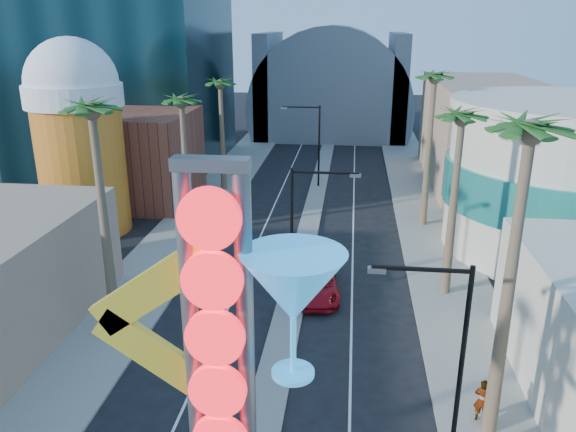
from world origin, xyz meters
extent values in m
cube|color=gray|center=(-9.50, 35.00, 0.07)|extent=(5.00, 100.00, 0.15)
cube|color=gray|center=(9.50, 35.00, 0.07)|extent=(5.00, 100.00, 0.15)
cube|color=gray|center=(0.00, 38.00, 0.07)|extent=(1.60, 84.00, 0.15)
cube|color=brown|center=(-16.00, 38.00, 4.00)|extent=(10.00, 10.00, 8.00)
cube|color=tan|center=(16.00, 48.00, 5.00)|extent=(10.00, 20.00, 10.00)
cylinder|color=#D15E1B|center=(-17.00, 30.00, 5.00)|extent=(6.40, 6.40, 10.00)
cylinder|color=white|center=(-17.00, 30.00, 10.40)|extent=(7.00, 7.00, 1.60)
sphere|color=white|center=(-17.00, 30.00, 11.20)|extent=(6.60, 6.60, 6.60)
cylinder|color=beige|center=(18.00, 30.00, 5.00)|extent=(16.00, 16.00, 10.00)
cylinder|color=teal|center=(18.00, 30.00, 5.00)|extent=(16.60, 16.60, 3.00)
cylinder|color=slate|center=(0.00, 72.00, 4.00)|extent=(22.00, 16.00, 22.00)
cube|color=slate|center=(-9.00, 72.00, 7.00)|extent=(2.00, 16.00, 14.00)
cube|color=slate|center=(9.00, 72.00, 7.00)|extent=(2.00, 16.00, 14.00)
cylinder|color=slate|center=(-0.70, 3.00, 6.50)|extent=(0.44, 0.44, 12.00)
cylinder|color=slate|center=(0.70, 3.00, 6.50)|extent=(0.44, 0.44, 12.00)
cube|color=slate|center=(0.00, 3.00, 12.40)|extent=(1.80, 0.50, 0.30)
cylinder|color=#FC1621|center=(0.00, 2.65, 11.20)|extent=(1.50, 0.25, 1.50)
cylinder|color=#FC1621|center=(0.00, 2.65, 9.65)|extent=(1.50, 0.25, 1.50)
cylinder|color=#FC1621|center=(0.00, 2.65, 8.10)|extent=(1.50, 0.25, 1.50)
cylinder|color=#FC1621|center=(0.00, 2.65, 6.55)|extent=(1.50, 0.25, 1.50)
cube|color=yellow|center=(-1.60, 3.00, 9.20)|extent=(3.47, 0.25, 2.80)
cube|color=yellow|center=(-1.60, 3.00, 7.20)|extent=(3.47, 0.25, 2.80)
cone|color=#2795E0|center=(1.90, 3.00, 9.40)|extent=(2.60, 2.60, 1.80)
cylinder|color=#2795E0|center=(1.90, 3.00, 7.80)|extent=(0.16, 0.16, 1.60)
cylinder|color=#2795E0|center=(1.90, 3.00, 7.00)|extent=(1.10, 1.10, 0.12)
cylinder|color=black|center=(0.00, 20.00, 4.00)|extent=(0.18, 0.18, 8.00)
cube|color=black|center=(1.80, 20.00, 7.80)|extent=(3.60, 0.12, 0.12)
cube|color=slate|center=(3.40, 20.00, 7.70)|extent=(0.60, 0.25, 0.18)
cylinder|color=black|center=(0.00, 44.00, 4.00)|extent=(0.18, 0.18, 8.00)
cube|color=black|center=(-1.80, 44.00, 7.80)|extent=(3.60, 0.12, 0.12)
cube|color=slate|center=(-3.40, 44.00, 7.70)|extent=(0.60, 0.25, 0.18)
cylinder|color=black|center=(7.20, 8.00, 4.00)|extent=(0.18, 0.18, 8.00)
cube|color=black|center=(5.58, 8.00, 7.80)|extent=(3.24, 0.12, 0.12)
cube|color=slate|center=(4.14, 8.00, 7.70)|extent=(0.60, 0.25, 0.18)
cylinder|color=brown|center=(-9.00, 16.00, 5.75)|extent=(0.40, 0.40, 11.50)
sphere|color=#1F4717|center=(-9.00, 16.00, 11.50)|extent=(2.40, 2.40, 2.40)
cylinder|color=brown|center=(-9.00, 30.00, 5.00)|extent=(0.40, 0.40, 10.00)
sphere|color=#1F4717|center=(-9.00, 30.00, 10.00)|extent=(2.40, 2.40, 2.40)
cylinder|color=brown|center=(-9.00, 42.00, 5.00)|extent=(0.40, 0.40, 10.00)
sphere|color=#1F4717|center=(-9.00, 42.00, 10.00)|extent=(2.40, 2.40, 2.40)
cylinder|color=brown|center=(9.00, 10.00, 6.00)|extent=(0.40, 0.40, 12.00)
sphere|color=#1F4717|center=(9.00, 10.00, 12.00)|extent=(2.40, 2.40, 2.40)
cylinder|color=brown|center=(9.00, 22.00, 5.25)|extent=(0.40, 0.40, 10.50)
sphere|color=#1F4717|center=(9.00, 22.00, 10.50)|extent=(2.40, 2.40, 2.40)
cylinder|color=brown|center=(9.00, 34.00, 5.75)|extent=(0.40, 0.40, 11.50)
sphere|color=#1F4717|center=(9.00, 34.00, 11.50)|extent=(2.40, 2.40, 2.40)
imported|color=#A90D17|center=(1.33, 20.98, 0.79)|extent=(3.15, 5.89, 1.57)
imported|color=gray|center=(8.75, 10.42, 1.11)|extent=(0.82, 0.71, 1.91)
camera|label=1|loc=(3.18, -9.11, 15.46)|focal=35.00mm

